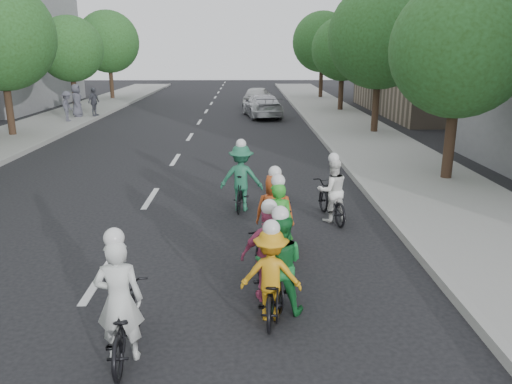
{
  "coord_description": "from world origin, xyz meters",
  "views": [
    {
      "loc": [
        2.65,
        -8.19,
        3.95
      ],
      "look_at": [
        2.85,
        2.09,
        1.0
      ],
      "focal_mm": 35.0,
      "sensor_mm": 36.0,
      "label": 1
    }
  ],
  "objects_px": {
    "cyclist_1": "(279,271)",
    "cyclist_2": "(271,282)",
    "cyclist_5": "(277,232)",
    "cyclist_6": "(332,196)",
    "cyclist_3": "(269,261)",
    "cyclist_4": "(274,221)",
    "spectator_0": "(67,106)",
    "spectator_2": "(77,100)",
    "spectator_1": "(94,102)",
    "cyclist_0": "(122,315)",
    "follow_car_lead": "(262,106)",
    "follow_car_trail": "(258,96)",
    "cyclist_7": "(241,182)"
  },
  "relations": [
    {
      "from": "cyclist_1",
      "to": "cyclist_2",
      "type": "distance_m",
      "value": 0.25
    },
    {
      "from": "cyclist_2",
      "to": "cyclist_5",
      "type": "bearing_deg",
      "value": -90.93
    },
    {
      "from": "cyclist_2",
      "to": "cyclist_6",
      "type": "bearing_deg",
      "value": -105.1
    },
    {
      "from": "cyclist_3",
      "to": "cyclist_4",
      "type": "distance_m",
      "value": 2.08
    },
    {
      "from": "spectator_0",
      "to": "cyclist_3",
      "type": "bearing_deg",
      "value": -154.58
    },
    {
      "from": "spectator_2",
      "to": "spectator_1",
      "type": "bearing_deg",
      "value": -83.39
    },
    {
      "from": "cyclist_3",
      "to": "spectator_1",
      "type": "height_order",
      "value": "spectator_1"
    },
    {
      "from": "cyclist_3",
      "to": "cyclist_6",
      "type": "xyz_separation_m",
      "value": [
        1.67,
        3.85,
        -0.05
      ]
    },
    {
      "from": "cyclist_6",
      "to": "spectator_2",
      "type": "distance_m",
      "value": 21.79
    },
    {
      "from": "cyclist_0",
      "to": "follow_car_lead",
      "type": "xyz_separation_m",
      "value": [
        2.6,
        24.32,
        0.1
      ]
    },
    {
      "from": "cyclist_1",
      "to": "follow_car_trail",
      "type": "height_order",
      "value": "cyclist_1"
    },
    {
      "from": "cyclist_1",
      "to": "cyclist_6",
      "type": "height_order",
      "value": "cyclist_1"
    },
    {
      "from": "cyclist_1",
      "to": "cyclist_6",
      "type": "xyz_separation_m",
      "value": [
        1.52,
        4.26,
        -0.07
      ]
    },
    {
      "from": "spectator_1",
      "to": "follow_car_trail",
      "type": "bearing_deg",
      "value": -38.57
    },
    {
      "from": "follow_car_lead",
      "to": "cyclist_4",
      "type": "bearing_deg",
      "value": 79.75
    },
    {
      "from": "cyclist_4",
      "to": "cyclist_5",
      "type": "distance_m",
      "value": 0.7
    },
    {
      "from": "cyclist_4",
      "to": "cyclist_6",
      "type": "bearing_deg",
      "value": -119.43
    },
    {
      "from": "cyclist_1",
      "to": "cyclist_2",
      "type": "bearing_deg",
      "value": 59.92
    },
    {
      "from": "cyclist_5",
      "to": "spectator_1",
      "type": "bearing_deg",
      "value": -55.74
    },
    {
      "from": "follow_car_trail",
      "to": "spectator_2",
      "type": "xyz_separation_m",
      "value": [
        -10.7,
        -6.43,
        0.37
      ]
    },
    {
      "from": "cyclist_5",
      "to": "spectator_1",
      "type": "distance_m",
      "value": 22.97
    },
    {
      "from": "follow_car_lead",
      "to": "cyclist_1",
      "type": "bearing_deg",
      "value": 79.72
    },
    {
      "from": "cyclist_3",
      "to": "follow_car_lead",
      "type": "height_order",
      "value": "cyclist_3"
    },
    {
      "from": "cyclist_1",
      "to": "cyclist_4",
      "type": "distance_m",
      "value": 2.48
    },
    {
      "from": "cyclist_0",
      "to": "cyclist_7",
      "type": "distance_m",
      "value": 6.48
    },
    {
      "from": "cyclist_2",
      "to": "spectator_1",
      "type": "relative_size",
      "value": 0.97
    },
    {
      "from": "cyclist_2",
      "to": "follow_car_lead",
      "type": "distance_m",
      "value": 23.35
    },
    {
      "from": "cyclist_0",
      "to": "spectator_0",
      "type": "bearing_deg",
      "value": -74.06
    },
    {
      "from": "cyclist_3",
      "to": "cyclist_7",
      "type": "distance_m",
      "value": 4.74
    },
    {
      "from": "cyclist_0",
      "to": "cyclist_5",
      "type": "bearing_deg",
      "value": -131.45
    },
    {
      "from": "cyclist_4",
      "to": "spectator_2",
      "type": "distance_m",
      "value": 22.59
    },
    {
      "from": "cyclist_2",
      "to": "spectator_2",
      "type": "distance_m",
      "value": 24.91
    },
    {
      "from": "cyclist_6",
      "to": "cyclist_7",
      "type": "distance_m",
      "value": 2.32
    },
    {
      "from": "follow_car_lead",
      "to": "spectator_2",
      "type": "height_order",
      "value": "spectator_2"
    },
    {
      "from": "cyclist_3",
      "to": "spectator_2",
      "type": "height_order",
      "value": "spectator_2"
    },
    {
      "from": "follow_car_trail",
      "to": "spectator_1",
      "type": "relative_size",
      "value": 2.56
    },
    {
      "from": "cyclist_1",
      "to": "cyclist_5",
      "type": "relative_size",
      "value": 0.97
    },
    {
      "from": "cyclist_1",
      "to": "cyclist_7",
      "type": "bearing_deg",
      "value": -77.0
    },
    {
      "from": "cyclist_3",
      "to": "follow_car_lead",
      "type": "distance_m",
      "value": 22.75
    },
    {
      "from": "cyclist_2",
      "to": "cyclist_1",
      "type": "bearing_deg",
      "value": -120.66
    },
    {
      "from": "cyclist_2",
      "to": "cyclist_6",
      "type": "xyz_separation_m",
      "value": [
        1.66,
        4.45,
        0.01
      ]
    },
    {
      "from": "cyclist_0",
      "to": "cyclist_4",
      "type": "bearing_deg",
      "value": -125.63
    },
    {
      "from": "cyclist_1",
      "to": "cyclist_3",
      "type": "distance_m",
      "value": 0.43
    },
    {
      "from": "cyclist_7",
      "to": "spectator_1",
      "type": "relative_size",
      "value": 1.11
    },
    {
      "from": "cyclist_7",
      "to": "spectator_0",
      "type": "xyz_separation_m",
      "value": [
        -9.63,
        15.45,
        0.25
      ]
    },
    {
      "from": "cyclist_0",
      "to": "cyclist_6",
      "type": "distance_m",
      "value": 6.56
    },
    {
      "from": "cyclist_5",
      "to": "spectator_0",
      "type": "height_order",
      "value": "same"
    },
    {
      "from": "spectator_0",
      "to": "cyclist_6",
      "type": "bearing_deg",
      "value": -145.38
    },
    {
      "from": "follow_car_trail",
      "to": "spectator_0",
      "type": "height_order",
      "value": "spectator_0"
    },
    {
      "from": "cyclist_4",
      "to": "spectator_1",
      "type": "bearing_deg",
      "value": -54.81
    }
  ]
}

